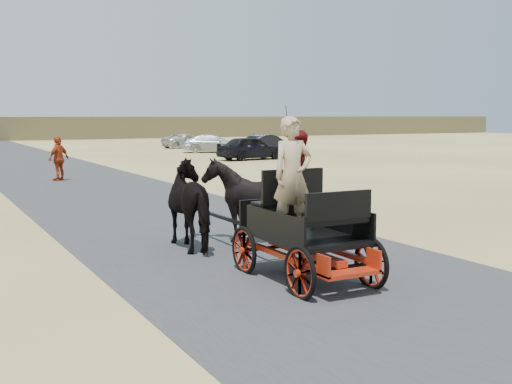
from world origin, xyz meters
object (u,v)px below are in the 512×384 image
horse_left (196,204)px  car_b (267,144)px  pedestrian (59,159)px  carriage (305,257)px  car_c (213,144)px  car_d (188,141)px  horse_right (247,201)px  car_a (251,148)px

horse_left → car_b: (16.02, 25.96, -0.21)m
pedestrian → car_b: bearing=179.4°
carriage → car_c: 34.63m
horse_left → car_c: 32.09m
pedestrian → car_c: 19.88m
pedestrian → car_b: (15.77, 11.66, -0.22)m
pedestrian → car_d: 25.70m
carriage → pedestrian: pedestrian is taller
carriage → car_d: (13.77, 38.80, 0.20)m
carriage → car_b: size_ratio=0.62×
carriage → car_b: car_b is taller
pedestrian → car_d: size_ratio=0.43×
horse_right → car_a: size_ratio=0.42×
carriage → pedestrian: (-0.30, 17.30, 0.50)m
horse_left → pedestrian: pedestrian is taller
carriage → car_c: size_ratio=0.57×
car_b → pedestrian: bearing=112.8°
car_d → car_c: bearing=168.3°
pedestrian → car_b: size_ratio=0.45×
car_d → pedestrian: bearing=142.2°
horse_left → horse_right: size_ratio=1.18×
car_a → carriage: bearing=148.5°
horse_right → pedestrian: pedestrian is taller
horse_right → car_d: 38.16m
horse_right → car_b: bearing=-119.9°
horse_left → car_c: size_ratio=0.47×
car_a → horse_left: bearing=144.3°
horse_right → car_d: bearing=-110.3°
horse_right → car_b: (14.92, 25.96, -0.21)m
horse_right → pedestrian: size_ratio=0.98×
horse_left → car_c: bearing=-114.9°
car_b → car_d: car_b is taller
pedestrian → car_d: pedestrian is taller
car_c → horse_right: bearing=-179.9°
car_b → car_c: (-2.53, 3.16, -0.03)m
car_b → car_c: car_b is taller
horse_left → car_a: bearing=-120.1°
horse_left → car_d: 38.56m
carriage → horse_right: size_ratio=1.41×
carriage → horse_left: 3.09m
carriage → car_a: car_a is taller
car_b → car_d: size_ratio=0.97×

